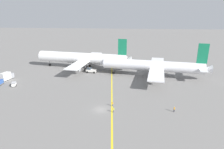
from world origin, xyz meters
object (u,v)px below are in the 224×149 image
at_px(airliner_being_pushed, 153,66).
at_px(ground_crew_ramp_agent_by_cones, 174,109).
at_px(airliner_at_gate_left, 82,58).
at_px(gse_container_dolly_flat, 0,82).
at_px(ground_crew_marshaller_foreground, 113,110).
at_px(gse_catering_truck_tall, 7,76).
at_px(ground_crew_wing_walker_right, 113,104).
at_px(gse_baggage_cart_near_cluster, 14,84).
at_px(pushback_tug, 91,70).

xyz_separation_m(airliner_being_pushed, ground_crew_ramp_agent_by_cones, (3.23, -33.79, -4.46)).
relative_size(airliner_at_gate_left, ground_crew_ramp_agent_by_cones, 30.63).
bearing_deg(gse_container_dolly_flat, ground_crew_marshaller_foreground, -20.98).
bearing_deg(airliner_at_gate_left, gse_catering_truck_tall, -144.20).
bearing_deg(ground_crew_ramp_agent_by_cones, ground_crew_wing_walker_right, 174.08).
relative_size(gse_catering_truck_tall, gse_baggage_cart_near_cluster, 2.02).
distance_m(airliner_at_gate_left, gse_container_dolly_flat, 40.60).
relative_size(gse_catering_truck_tall, ground_crew_ramp_agent_by_cones, 3.55).
xyz_separation_m(airliner_at_gate_left, gse_container_dolly_flat, (-29.13, -27.93, -4.43)).
bearing_deg(airliner_at_gate_left, ground_crew_marshaller_foreground, -65.84).
distance_m(airliner_at_gate_left, gse_baggage_cart_near_cluster, 36.79).
height_order(gse_container_dolly_flat, ground_crew_ramp_agent_by_cones, gse_container_dolly_flat).
bearing_deg(gse_baggage_cart_near_cluster, gse_catering_truck_tall, 135.92).
xyz_separation_m(pushback_tug, ground_crew_wing_walker_right, (14.33, -36.06, -0.40)).
bearing_deg(gse_catering_truck_tall, gse_container_dolly_flat, -83.66).
bearing_deg(gse_container_dolly_flat, ground_crew_wing_walker_right, -17.01).
bearing_deg(pushback_tug, gse_baggage_cart_near_cluster, -142.02).
relative_size(airliner_being_pushed, ground_crew_wing_walker_right, 33.40).
bearing_deg(airliner_being_pushed, ground_crew_wing_walker_right, -117.00).
xyz_separation_m(airliner_at_gate_left, gse_catering_truck_tall, (-29.84, -21.52, -3.85)).
xyz_separation_m(airliner_at_gate_left, gse_baggage_cart_near_cluster, (-22.03, -29.08, -4.75)).
relative_size(gse_baggage_cart_near_cluster, ground_crew_ramp_agent_by_cones, 1.76).
xyz_separation_m(airliner_being_pushed, gse_container_dolly_flat, (-65.82, -16.59, -4.21)).
xyz_separation_m(pushback_tug, gse_catering_truck_tall, (-36.02, -14.46, 0.56)).
distance_m(airliner_at_gate_left, ground_crew_marshaller_foreground, 51.97).
height_order(gse_container_dolly_flat, ground_crew_wing_walker_right, gse_container_dolly_flat).
bearing_deg(airliner_being_pushed, gse_catering_truck_tall, -171.30).
distance_m(airliner_being_pushed, gse_baggage_cart_near_cluster, 61.51).
bearing_deg(airliner_at_gate_left, ground_crew_wing_walker_right, -64.56).
distance_m(airliner_being_pushed, ground_crew_marshaller_foreground, 39.35).
bearing_deg(gse_catering_truck_tall, airliner_at_gate_left, 35.80).
bearing_deg(gse_baggage_cart_near_cluster, ground_crew_marshaller_foreground, -22.78).
xyz_separation_m(gse_container_dolly_flat, ground_crew_ramp_agent_by_cones, (69.05, -17.20, -0.25)).
xyz_separation_m(airliner_at_gate_left, ground_crew_marshaller_foreground, (21.18, -47.22, -4.76)).
relative_size(airliner_being_pushed, ground_crew_marshaller_foreground, 31.61).
height_order(airliner_at_gate_left, gse_container_dolly_flat, airliner_at_gate_left).
bearing_deg(ground_crew_ramp_agent_by_cones, airliner_at_gate_left, 131.50).
distance_m(airliner_being_pushed, pushback_tug, 31.10).
height_order(gse_container_dolly_flat, gse_baggage_cart_near_cluster, gse_container_dolly_flat).
relative_size(airliner_at_gate_left, pushback_tug, 6.43).
bearing_deg(airliner_at_gate_left, pushback_tug, -48.78).
bearing_deg(gse_catering_truck_tall, pushback_tug, 21.88).
distance_m(pushback_tug, ground_crew_marshaller_foreground, 42.88).
bearing_deg(airliner_being_pushed, gse_baggage_cart_near_cluster, -163.20).
bearing_deg(gse_baggage_cart_near_cluster, ground_crew_wing_walker_right, -18.27).
bearing_deg(gse_baggage_cart_near_cluster, airliner_being_pushed, 16.80).
bearing_deg(gse_container_dolly_flat, gse_baggage_cart_near_cluster, -9.18).
distance_m(ground_crew_wing_walker_right, ground_crew_ramp_agent_by_cones, 19.52).
distance_m(pushback_tug, ground_crew_ramp_agent_by_cones, 50.88).
xyz_separation_m(airliner_at_gate_left, pushback_tug, (6.18, -7.05, -4.41)).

